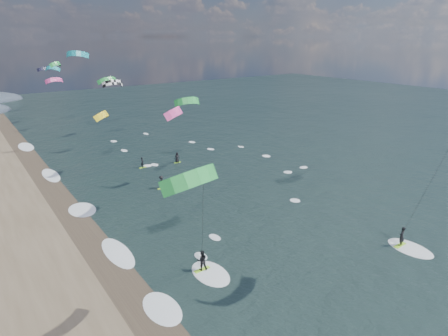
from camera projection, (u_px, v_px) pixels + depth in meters
ground at (327, 295)px, 28.32m from camera, size 260.00×260.00×0.00m
wet_sand_strip at (125, 286)px, 29.35m from camera, size 3.00×240.00×0.00m
kitesurfer_near_b at (205, 211)px, 24.12m from camera, size 7.20×8.54×12.27m
far_kitesurfers at (163, 170)px, 52.26m from camera, size 7.87×9.92×1.72m
bg_kite_field at (87, 77)px, 66.13m from camera, size 11.91×75.56×8.57m
shoreline_surf at (118, 254)px, 33.65m from camera, size 2.40×79.40×0.11m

